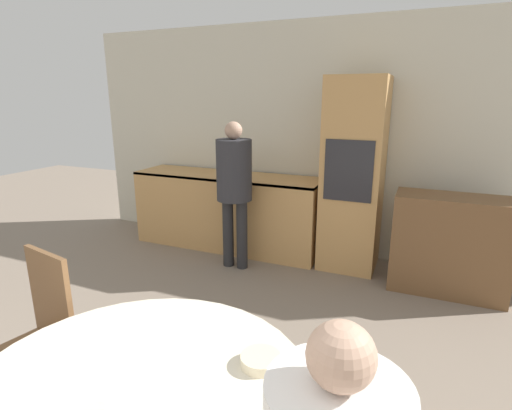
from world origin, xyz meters
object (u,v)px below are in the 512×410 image
oven_unit (353,176)px  sideboard (449,245)px  chair_far_left (39,333)px  person_standing (234,181)px  bowl_near (261,360)px

oven_unit → sideboard: size_ratio=1.97×
chair_far_left → person_standing: (0.04, 2.33, 0.40)m
chair_far_left → sideboard: bearing=62.5°
person_standing → bowl_near: size_ratio=9.22×
person_standing → sideboard: bearing=7.9°
person_standing → chair_far_left: bearing=-90.9°
sideboard → chair_far_left: 3.36m
oven_unit → bowl_near: bearing=-87.1°
oven_unit → chair_far_left: 3.11m
bowl_near → oven_unit: bearing=92.9°
sideboard → person_standing: (-2.08, -0.29, 0.49)m
person_standing → oven_unit: bearing=25.4°
oven_unit → chair_far_left: oven_unit is taller
bowl_near → person_standing: bearing=118.7°
oven_unit → sideboard: oven_unit is taller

